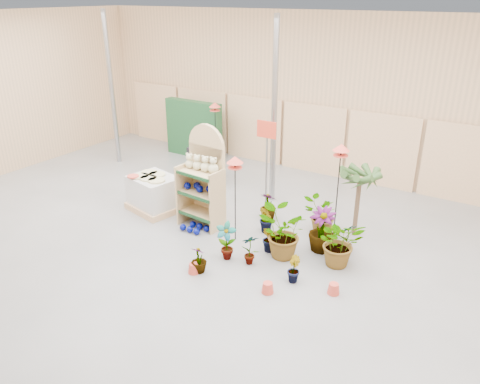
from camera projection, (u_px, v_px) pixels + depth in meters
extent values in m
cube|color=slate|center=(187.00, 262.00, 9.37)|extent=(15.00, 12.00, 0.10)
cube|color=white|center=(175.00, 17.00, 7.55)|extent=(15.00, 12.00, 0.10)
cube|color=tan|center=(318.00, 95.00, 13.15)|extent=(15.00, 0.10, 4.50)
cylinder|color=gray|center=(112.00, 90.00, 13.88)|extent=(0.14, 0.14, 4.50)
cylinder|color=gray|center=(274.00, 114.00, 11.17)|extent=(0.14, 0.14, 4.50)
cube|color=tan|center=(157.00, 113.00, 16.50)|extent=(1.90, 0.06, 2.00)
cube|color=tan|center=(202.00, 120.00, 15.51)|extent=(1.90, 0.06, 2.00)
cube|color=tan|center=(254.00, 129.00, 14.53)|extent=(1.90, 0.06, 2.00)
cube|color=tan|center=(313.00, 139.00, 13.54)|extent=(1.90, 0.06, 2.00)
cube|color=tan|center=(381.00, 151.00, 12.56)|extent=(1.90, 0.06, 2.00)
cube|color=tan|center=(462.00, 164.00, 11.57)|extent=(1.90, 0.06, 2.00)
cube|color=tan|center=(208.00, 184.00, 10.58)|extent=(0.98, 0.17, 1.84)
cylinder|color=tan|center=(207.00, 146.00, 10.22)|extent=(0.98, 0.17, 0.97)
cube|color=tan|center=(201.00, 213.00, 10.60)|extent=(0.97, 0.62, 0.04)
cube|color=#0F3819|center=(194.00, 217.00, 10.39)|extent=(0.93, 0.11, 0.06)
cube|color=tan|center=(200.00, 193.00, 10.40)|extent=(0.97, 0.62, 0.04)
cube|color=#0F3819|center=(193.00, 197.00, 10.19)|extent=(0.93, 0.11, 0.06)
cube|color=tan|center=(200.00, 172.00, 10.21)|extent=(0.97, 0.62, 0.04)
cube|color=#0F3819|center=(192.00, 176.00, 10.00)|extent=(0.93, 0.11, 0.06)
cube|color=tan|center=(184.00, 193.00, 10.67)|extent=(0.09, 0.54, 1.40)
cube|color=tan|center=(218.00, 202.00, 10.22)|extent=(0.09, 0.54, 1.40)
sphere|color=beige|center=(190.00, 164.00, 10.38)|extent=(0.19, 0.19, 0.19)
sphere|color=beige|center=(189.00, 157.00, 10.31)|extent=(0.15, 0.15, 0.15)
sphere|color=beige|center=(197.00, 165.00, 10.27)|extent=(0.21, 0.21, 0.21)
sphere|color=beige|center=(197.00, 158.00, 10.20)|extent=(0.15, 0.15, 0.15)
sphere|color=beige|center=(205.00, 167.00, 10.16)|extent=(0.22, 0.22, 0.22)
sphere|color=beige|center=(205.00, 160.00, 10.09)|extent=(0.15, 0.15, 0.15)
sphere|color=beige|center=(213.00, 169.00, 10.05)|extent=(0.23, 0.23, 0.23)
sphere|color=beige|center=(213.00, 161.00, 9.98)|extent=(0.15, 0.15, 0.15)
sphere|color=#030B6C|center=(187.00, 186.00, 10.52)|extent=(0.16, 0.16, 0.16)
sphere|color=#030B6C|center=(197.00, 186.00, 10.53)|extent=(0.16, 0.16, 0.16)
sphere|color=#030B6C|center=(200.00, 189.00, 10.35)|extent=(0.16, 0.16, 0.16)
sphere|color=#030B6C|center=(209.00, 189.00, 10.36)|extent=(0.16, 0.16, 0.16)
sphere|color=#030B6C|center=(212.00, 192.00, 10.18)|extent=(0.16, 0.16, 0.16)
sphere|color=#030B6C|center=(183.00, 227.00, 10.47)|extent=(0.15, 0.15, 0.15)
sphere|color=#030B6C|center=(193.00, 224.00, 10.60)|extent=(0.15, 0.15, 0.15)
sphere|color=#030B6C|center=(190.00, 230.00, 10.37)|extent=(0.15, 0.15, 0.15)
sphere|color=#030B6C|center=(200.00, 226.00, 10.51)|extent=(0.15, 0.15, 0.15)
sphere|color=#030B6C|center=(197.00, 232.00, 10.28)|extent=(0.15, 0.15, 0.15)
sphere|color=#030B6C|center=(207.00, 228.00, 10.42)|extent=(0.15, 0.15, 0.15)
cube|color=tan|center=(155.00, 206.00, 11.48)|extent=(1.39, 1.24, 0.15)
cube|color=silver|center=(154.00, 191.00, 11.31)|extent=(1.27, 1.12, 0.70)
cylinder|color=beige|center=(141.00, 176.00, 11.17)|extent=(0.40, 0.40, 0.04)
cylinder|color=beige|center=(148.00, 178.00, 11.05)|extent=(0.40, 0.40, 0.04)
cylinder|color=beige|center=(156.00, 180.00, 10.93)|extent=(0.40, 0.40, 0.04)
cylinder|color=beige|center=(149.00, 172.00, 11.41)|extent=(0.40, 0.40, 0.04)
cylinder|color=beige|center=(157.00, 174.00, 11.28)|extent=(0.40, 0.40, 0.04)
cube|color=black|center=(209.00, 174.00, 13.01)|extent=(0.50, 0.50, 0.50)
cube|color=black|center=(208.00, 157.00, 12.82)|extent=(0.50, 0.50, 0.50)
cube|color=black|center=(200.00, 172.00, 13.16)|extent=(0.50, 0.50, 0.50)
cube|color=black|center=(199.00, 155.00, 12.96)|extent=(0.50, 0.50, 0.50)
cube|color=#1A4824|center=(194.00, 129.00, 14.90)|extent=(2.00, 0.30, 1.80)
cylinder|color=gray|center=(267.00, 166.00, 11.19)|extent=(0.05, 0.05, 2.20)
cube|color=red|center=(267.00, 129.00, 10.80)|extent=(0.50, 0.03, 0.40)
cylinder|color=black|center=(235.00, 205.00, 9.79)|extent=(0.02, 0.02, 1.66)
cylinder|color=#D34636|center=(235.00, 168.00, 9.46)|extent=(0.30, 0.30, 0.02)
cone|color=#D34636|center=(235.00, 160.00, 9.39)|extent=(0.34, 0.34, 0.14)
cylinder|color=black|center=(337.00, 200.00, 9.66)|extent=(0.02, 0.02, 1.94)
cylinder|color=#D34636|center=(341.00, 155.00, 9.28)|extent=(0.30, 0.30, 0.02)
cone|color=#D34636|center=(341.00, 147.00, 9.21)|extent=(0.34, 0.34, 0.14)
cylinder|color=black|center=(216.00, 140.00, 13.85)|extent=(0.02, 0.02, 1.77)
cylinder|color=#D34636|center=(215.00, 110.00, 13.50)|extent=(0.30, 0.30, 0.02)
cone|color=#D34636|center=(215.00, 105.00, 13.44)|extent=(0.34, 0.34, 0.14)
cylinder|color=brown|center=(357.00, 208.00, 10.06)|extent=(0.10, 0.10, 1.30)
imported|color=#2F4E22|center=(226.00, 241.00, 9.23)|extent=(0.49, 0.40, 0.79)
imported|color=#2F4E22|center=(270.00, 239.00, 9.51)|extent=(0.41, 0.39, 0.59)
imported|color=#2F4E22|center=(281.00, 234.00, 9.24)|extent=(1.19, 1.13, 1.05)
imported|color=#2F4E22|center=(322.00, 230.00, 9.50)|extent=(0.54, 0.54, 0.95)
imported|color=#2F4E22|center=(348.00, 238.00, 9.48)|extent=(0.40, 0.43, 0.68)
imported|color=#2F4E22|center=(266.00, 219.00, 10.26)|extent=(0.46, 0.46, 0.66)
imported|color=#2F4E22|center=(322.00, 216.00, 10.18)|extent=(0.98, 1.00, 0.85)
imported|color=#2F4E22|center=(199.00, 259.00, 8.85)|extent=(0.32, 0.32, 0.54)
imported|color=#2F4E22|center=(250.00, 249.00, 9.10)|extent=(0.41, 0.41, 0.65)
imported|color=#2F4E22|center=(293.00, 269.00, 8.57)|extent=(0.35, 0.36, 0.51)
imported|color=#2F4E22|center=(340.00, 242.00, 9.00)|extent=(1.16, 1.15, 0.98)
imported|color=#2F4E22|center=(268.00, 206.00, 10.89)|extent=(0.39, 0.39, 0.67)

